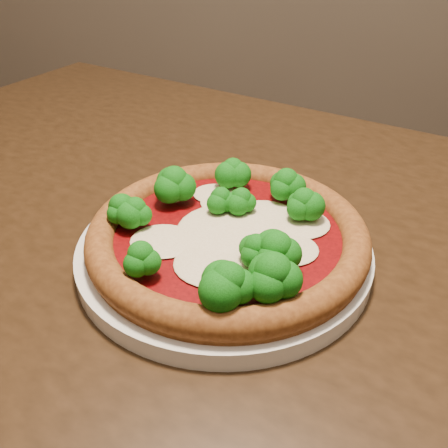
# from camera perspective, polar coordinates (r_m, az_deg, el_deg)

# --- Properties ---
(dining_table) EXTENTS (1.47, 1.23, 0.75)m
(dining_table) POSITION_cam_1_polar(r_m,az_deg,el_deg) (0.57, 0.84, -10.41)
(dining_table) COLOR black
(dining_table) RESTS_ON floor
(plate) EXTENTS (0.29, 0.29, 0.02)m
(plate) POSITION_cam_1_polar(r_m,az_deg,el_deg) (0.49, 0.00, -3.02)
(plate) COLOR silver
(plate) RESTS_ON dining_table
(pizza) EXTENTS (0.27, 0.27, 0.06)m
(pizza) POSITION_cam_1_polar(r_m,az_deg,el_deg) (0.47, 0.50, -0.93)
(pizza) COLOR brown
(pizza) RESTS_ON plate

